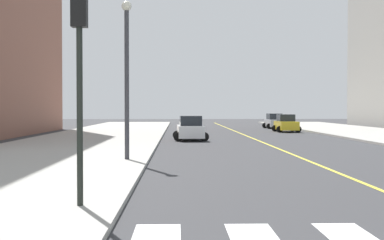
{
  "coord_description": "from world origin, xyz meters",
  "views": [
    {
      "loc": [
        -5.89,
        -4.58,
        2.39
      ],
      "look_at": [
        -4.83,
        35.43,
        1.48
      ],
      "focal_mm": 48.54,
      "sensor_mm": 36.0,
      "label": 1
    }
  ],
  "objects_px": {
    "traffic_light_far_corner": "(80,50)",
    "street_lamp": "(127,65)",
    "car_white_third": "(190,129)",
    "car_yellow_nearest": "(286,124)",
    "car_silver_second": "(275,121)"
  },
  "relations": [
    {
      "from": "traffic_light_far_corner",
      "to": "street_lamp",
      "type": "relative_size",
      "value": 0.74
    },
    {
      "from": "car_white_third",
      "to": "traffic_light_far_corner",
      "type": "xyz_separation_m",
      "value": [
        -3.16,
        -26.46,
        2.86
      ]
    },
    {
      "from": "traffic_light_far_corner",
      "to": "car_yellow_nearest",
      "type": "bearing_deg",
      "value": 71.8
    },
    {
      "from": "traffic_light_far_corner",
      "to": "street_lamp",
      "type": "distance_m",
      "value": 10.83
    },
    {
      "from": "car_yellow_nearest",
      "to": "street_lamp",
      "type": "bearing_deg",
      "value": 65.36
    },
    {
      "from": "car_silver_second",
      "to": "street_lamp",
      "type": "distance_m",
      "value": 40.43
    },
    {
      "from": "car_yellow_nearest",
      "to": "traffic_light_far_corner",
      "type": "xyz_separation_m",
      "value": [
        -13.11,
        -39.88,
        2.89
      ]
    },
    {
      "from": "car_silver_second",
      "to": "traffic_light_far_corner",
      "type": "distance_m",
      "value": 50.68
    },
    {
      "from": "car_white_third",
      "to": "street_lamp",
      "type": "xyz_separation_m",
      "value": [
        -3.15,
        -15.64,
        3.41
      ]
    },
    {
      "from": "car_yellow_nearest",
      "to": "street_lamp",
      "type": "relative_size",
      "value": 0.57
    },
    {
      "from": "car_silver_second",
      "to": "car_white_third",
      "type": "relative_size",
      "value": 0.97
    },
    {
      "from": "car_white_third",
      "to": "street_lamp",
      "type": "relative_size",
      "value": 0.6
    },
    {
      "from": "car_silver_second",
      "to": "car_white_third",
      "type": "bearing_deg",
      "value": 62.44
    },
    {
      "from": "car_silver_second",
      "to": "car_yellow_nearest",
      "type": "bearing_deg",
      "value": 84.4
    },
    {
      "from": "traffic_light_far_corner",
      "to": "street_lamp",
      "type": "bearing_deg",
      "value": 89.96
    }
  ]
}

